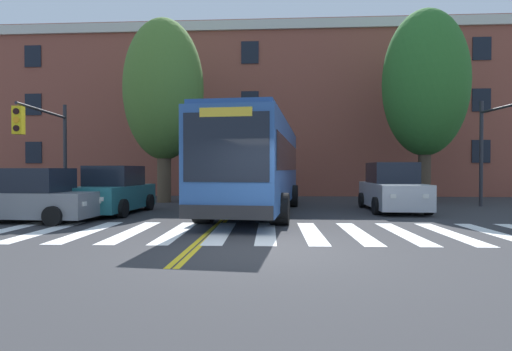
# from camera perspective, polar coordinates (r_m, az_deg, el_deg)

# --- Properties ---
(ground_plane) EXTENTS (120.00, 120.00, 0.00)m
(ground_plane) POSITION_cam_1_polar(r_m,az_deg,el_deg) (8.62, 0.62, -10.45)
(ground_plane) COLOR #303033
(crosswalk) EXTENTS (15.10, 4.16, 0.01)m
(crosswalk) POSITION_cam_1_polar(r_m,az_deg,el_deg) (10.79, 1.46, -8.13)
(crosswalk) COLOR white
(crosswalk) RESTS_ON ground
(lane_line_yellow_inner) EXTENTS (0.12, 36.00, 0.01)m
(lane_line_yellow_inner) POSITION_cam_1_polar(r_m,az_deg,el_deg) (24.78, -1.09, -3.02)
(lane_line_yellow_inner) COLOR gold
(lane_line_yellow_inner) RESTS_ON ground
(lane_line_yellow_outer) EXTENTS (0.12, 36.00, 0.01)m
(lane_line_yellow_outer) POSITION_cam_1_polar(r_m,az_deg,el_deg) (24.77, -0.72, -3.03)
(lane_line_yellow_outer) COLOR gold
(lane_line_yellow_outer) RESTS_ON ground
(city_bus) EXTENTS (3.57, 11.42, 3.56)m
(city_bus) POSITION_cam_1_polar(r_m,az_deg,el_deg) (15.70, 0.18, 1.80)
(city_bus) COLOR #2D5699
(city_bus) RESTS_ON ground
(car_teal_near_lane) EXTENTS (2.19, 4.34, 1.83)m
(car_teal_near_lane) POSITION_cam_1_polar(r_m,az_deg,el_deg) (16.29, -19.66, -2.22)
(car_teal_near_lane) COLOR #236B70
(car_teal_near_lane) RESTS_ON ground
(car_silver_far_lane) EXTENTS (2.17, 4.56, 1.97)m
(car_silver_far_lane) POSITION_cam_1_polar(r_m,az_deg,el_deg) (17.16, 18.86, -1.87)
(car_silver_far_lane) COLOR #B7BABF
(car_silver_far_lane) RESTS_ON ground
(car_tan_behind_bus) EXTENTS (2.45, 4.95, 2.28)m
(car_tan_behind_bus) POSITION_cam_1_polar(r_m,az_deg,el_deg) (26.73, -0.04, -0.43)
(car_tan_behind_bus) COLOR tan
(car_tan_behind_bus) RESTS_ON ground
(car_grey_cross_street) EXTENTS (4.21, 2.12, 1.73)m
(car_grey_cross_street) POSITION_cam_1_polar(r_m,az_deg,el_deg) (14.80, -29.36, -2.70)
(car_grey_cross_street) COLOR slate
(car_grey_cross_street) RESTS_ON ground
(traffic_light_near_corner) EXTENTS (0.63, 4.27, 4.81)m
(traffic_light_near_corner) POSITION_cam_1_polar(r_m,az_deg,el_deg) (19.44, 32.37, 5.26)
(traffic_light_near_corner) COLOR #28282D
(traffic_light_near_corner) RESTS_ON ground
(traffic_light_far_corner) EXTENTS (0.72, 4.17, 4.63)m
(traffic_light_far_corner) POSITION_cam_1_polar(r_m,az_deg,el_deg) (18.54, -27.80, 5.00)
(traffic_light_far_corner) COLOR #28282D
(traffic_light_far_corner) RESTS_ON ground
(street_tree_curbside_large) EXTENTS (5.93, 5.92, 9.80)m
(street_tree_curbside_large) POSITION_cam_1_polar(r_m,az_deg,el_deg) (22.46, 23.00, 12.02)
(street_tree_curbside_large) COLOR #4C3D2D
(street_tree_curbside_large) RESTS_ON ground
(street_tree_curbside_small) EXTENTS (5.52, 5.51, 9.41)m
(street_tree_curbside_small) POSITION_cam_1_polar(r_m,az_deg,el_deg) (21.42, -13.03, 11.77)
(street_tree_curbside_small) COLOR brown
(street_tree_curbside_small) RESTS_ON ground
(building_facade) EXTENTS (35.43, 9.24, 11.18)m
(building_facade) POSITION_cam_1_polar(r_m,az_deg,el_deg) (30.02, -0.22, 8.35)
(building_facade) COLOR brown
(building_facade) RESTS_ON ground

